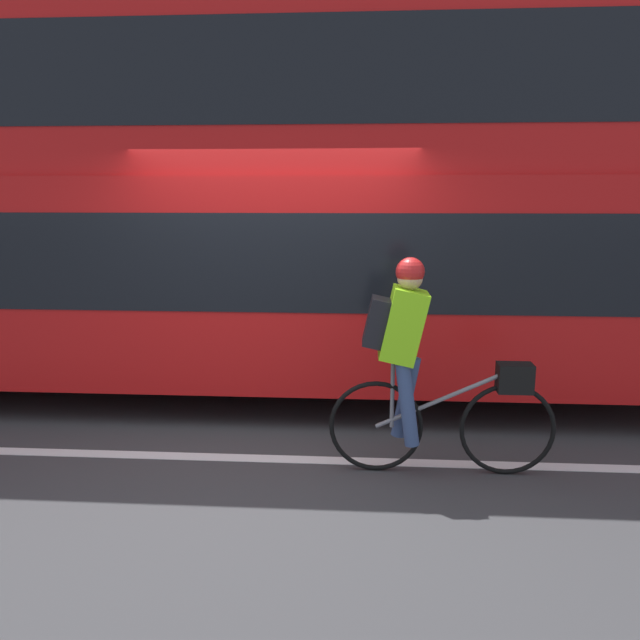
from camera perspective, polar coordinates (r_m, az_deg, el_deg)
name	(u,v)px	position (r m, az deg, el deg)	size (l,w,h in m)	color
ground_plane	(267,453)	(5.34, -4.83, -12.00)	(80.00, 80.00, 0.00)	#38383A
road_center_line	(265,458)	(5.23, -5.04, -12.49)	(50.00, 0.14, 0.01)	silver
sidewalk_curb	(315,322)	(10.29, -0.47, -0.18)	(60.00, 2.22, 0.11)	gray
building_facade	(320,32)	(11.66, 0.01, 24.81)	(60.00, 0.30, 9.65)	brown
bus	(153,194)	(6.94, -15.02, 11.10)	(11.64, 2.48, 3.82)	black
cyclist_on_bike	(420,360)	(4.75, 9.13, -3.66)	(1.72, 0.32, 1.67)	black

